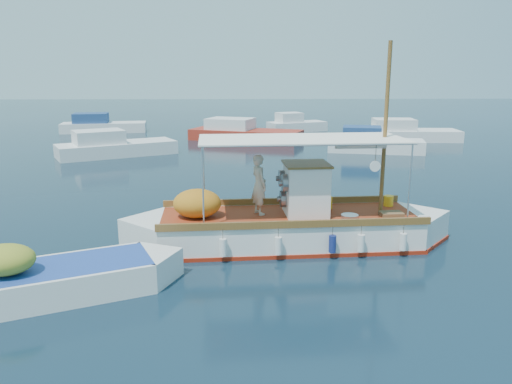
{
  "coord_description": "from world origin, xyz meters",
  "views": [
    {
      "loc": [
        -1.19,
        -14.35,
        5.0
      ],
      "look_at": [
        -0.82,
        0.0,
        1.52
      ],
      "focal_mm": 35.0,
      "sensor_mm": 36.0,
      "label": 1
    }
  ],
  "objects": [
    {
      "name": "bg_boat_n",
      "position": [
        -1.23,
        22.79,
        0.49
      ],
      "size": [
        8.67,
        5.54,
        1.8
      ],
      "rotation": [
        0.0,
        0.0,
        -0.36
      ],
      "color": "#A3291B",
      "rests_on": "ground"
    },
    {
      "name": "bg_boat_far_w",
      "position": [
        -13.16,
        28.21,
        0.49
      ],
      "size": [
        7.15,
        3.28,
        1.8
      ],
      "rotation": [
        0.0,
        0.0,
        0.15
      ],
      "color": "silver",
      "rests_on": "ground"
    },
    {
      "name": "bg_boat_e",
      "position": [
        10.82,
        22.31,
        0.49
      ],
      "size": [
        7.45,
        3.08,
        1.8
      ],
      "rotation": [
        0.0,
        0.0,
        -0.07
      ],
      "color": "silver",
      "rests_on": "ground"
    },
    {
      "name": "dinghy",
      "position": [
        -5.71,
        -3.77,
        0.33
      ],
      "size": [
        5.86,
        3.47,
        1.56
      ],
      "rotation": [
        0.0,
        0.0,
        0.41
      ],
      "color": "white",
      "rests_on": "ground"
    },
    {
      "name": "bg_boat_ne",
      "position": [
        7.06,
        17.04,
        0.49
      ],
      "size": [
        6.24,
        3.46,
        1.8
      ],
      "rotation": [
        0.0,
        0.0,
        -0.22
      ],
      "color": "silver",
      "rests_on": "ground"
    },
    {
      "name": "fishing_caique",
      "position": [
        0.08,
        -0.29,
        0.53
      ],
      "size": [
        9.87,
        3.16,
        6.03
      ],
      "rotation": [
        0.0,
        0.0,
        0.07
      ],
      "color": "white",
      "rests_on": "ground"
    },
    {
      "name": "bg_boat_nw",
      "position": [
        -9.08,
        15.89,
        0.49
      ],
      "size": [
        7.27,
        5.38,
        1.8
      ],
      "rotation": [
        0.0,
        0.0,
        0.49
      ],
      "color": "silver",
      "rests_on": "ground"
    },
    {
      "name": "bg_boat_far_n",
      "position": [
        3.29,
        28.45,
        0.49
      ],
      "size": [
        5.29,
        3.59,
        1.8
      ],
      "rotation": [
        0.0,
        0.0,
        0.36
      ],
      "color": "silver",
      "rests_on": "ground"
    },
    {
      "name": "ground",
      "position": [
        0.0,
        0.0,
        0.0
      ],
      "size": [
        160.0,
        160.0,
        0.0
      ],
      "primitive_type": "plane",
      "color": "black",
      "rests_on": "ground"
    }
  ]
}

